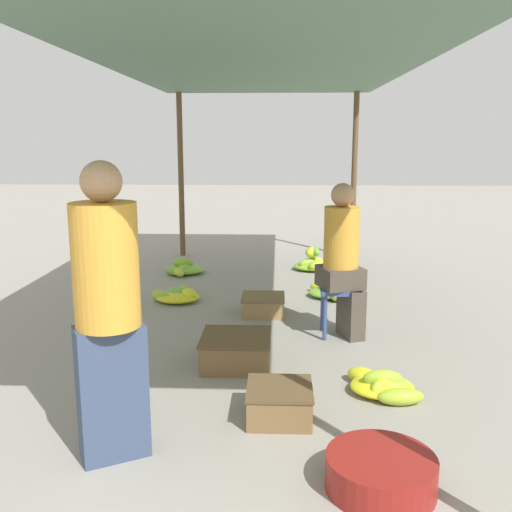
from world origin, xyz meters
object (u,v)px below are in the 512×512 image
at_px(banana_pile_left_0, 183,269).
at_px(banana_pile_right_0, 334,292).
at_px(banana_pile_left_1, 178,295).
at_px(banana_pile_right_2, 313,262).
at_px(stool, 340,297).
at_px(crate_far, 279,403).
at_px(crate_mid, 263,305).
at_px(banana_pile_right_1, 383,386).
at_px(vendor_seated, 343,258).
at_px(crate_near, 236,350).
at_px(basin_black, 381,473).
at_px(vendor_foreground, 108,310).

height_order(banana_pile_left_0, banana_pile_right_0, banana_pile_right_0).
relative_size(banana_pile_left_1, banana_pile_right_0, 0.95).
height_order(banana_pile_left_1, banana_pile_right_2, banana_pile_right_2).
xyz_separation_m(stool, crate_far, (-0.52, -1.56, -0.24)).
bearing_deg(banana_pile_left_0, crate_mid, -57.77).
bearing_deg(banana_pile_right_1, banana_pile_left_1, 128.84).
bearing_deg(crate_far, stool, 71.40).
distance_m(stool, banana_pile_right_2, 2.57).
bearing_deg(banana_pile_left_1, vendor_seated, -32.27).
height_order(crate_mid, crate_far, crate_far).
height_order(banana_pile_right_1, crate_far, crate_far).
relative_size(banana_pile_right_0, crate_near, 1.11).
bearing_deg(basin_black, vendor_foreground, 169.55).
relative_size(banana_pile_right_2, crate_mid, 1.36).
bearing_deg(banana_pile_right_2, banana_pile_right_1, -86.18).
bearing_deg(crate_far, crate_near, 111.33).
height_order(banana_pile_right_0, crate_far, crate_far).
xyz_separation_m(banana_pile_right_2, crate_mid, (-0.61, -1.96, -0.01)).
height_order(vendor_foreground, crate_mid, vendor_foreground).
height_order(stool, banana_pile_right_1, stool).
height_order(banana_pile_left_0, crate_mid, banana_pile_left_0).
distance_m(stool, crate_near, 1.14).
relative_size(vendor_seated, crate_mid, 3.18).
bearing_deg(vendor_foreground, banana_pile_left_1, 93.53).
bearing_deg(banana_pile_left_1, crate_near, -66.57).
relative_size(vendor_seated, basin_black, 2.46).
distance_m(banana_pile_right_1, crate_far, 0.79).
bearing_deg(banana_pile_right_2, banana_pile_left_0, -171.27).
relative_size(basin_black, banana_pile_left_0, 0.82).
xyz_separation_m(banana_pile_right_1, crate_near, (-1.03, 0.48, 0.05)).
relative_size(banana_pile_right_1, crate_far, 1.33).
relative_size(basin_black, banana_pile_right_1, 1.02).
distance_m(banana_pile_right_1, crate_near, 1.14).
relative_size(vendor_foreground, stool, 3.65).
bearing_deg(vendor_foreground, crate_far, 26.86).
height_order(basin_black, banana_pile_right_0, banana_pile_right_0).
bearing_deg(basin_black, banana_pile_left_0, 110.72).
xyz_separation_m(banana_pile_right_0, banana_pile_right_2, (-0.16, 1.34, 0.04)).
height_order(banana_pile_right_2, crate_near, banana_pile_right_2).
height_order(basin_black, banana_pile_right_2, banana_pile_right_2).
xyz_separation_m(banana_pile_right_2, crate_far, (-0.45, -4.12, 0.00)).
bearing_deg(banana_pile_left_1, crate_mid, -24.69).
height_order(vendor_foreground, stool, vendor_foreground).
height_order(vendor_foreground, banana_pile_left_1, vendor_foreground).
xyz_separation_m(crate_mid, crate_far, (0.16, -2.15, 0.01)).
relative_size(vendor_seated, banana_pile_right_1, 2.50).
relative_size(stool, basin_black, 0.80).
distance_m(vendor_seated, banana_pile_right_1, 1.35).
height_order(basin_black, banana_pile_left_1, basin_black).
xyz_separation_m(banana_pile_right_0, crate_near, (-0.93, -1.93, 0.05)).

